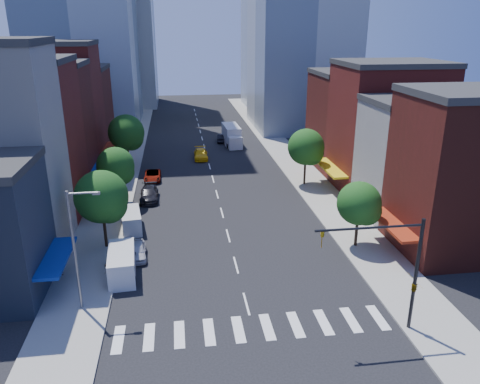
# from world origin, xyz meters

# --- Properties ---
(ground) EXTENTS (220.00, 220.00, 0.00)m
(ground) POSITION_xyz_m (0.00, 0.00, 0.00)
(ground) COLOR black
(ground) RESTS_ON ground
(sidewalk_left) EXTENTS (5.00, 120.00, 0.15)m
(sidewalk_left) POSITION_xyz_m (-12.50, 40.00, 0.07)
(sidewalk_left) COLOR gray
(sidewalk_left) RESTS_ON ground
(sidewalk_right) EXTENTS (5.00, 120.00, 0.15)m
(sidewalk_right) POSITION_xyz_m (12.50, 40.00, 0.07)
(sidewalk_right) COLOR gray
(sidewalk_right) RESTS_ON ground
(crosswalk) EXTENTS (19.00, 3.00, 0.01)m
(crosswalk) POSITION_xyz_m (0.00, -3.00, 0.01)
(crosswalk) COLOR silver
(crosswalk) RESTS_ON ground
(bldg_left_2) EXTENTS (12.00, 9.00, 16.00)m
(bldg_left_2) POSITION_xyz_m (-21.00, 20.50, 8.00)
(bldg_left_2) COLOR maroon
(bldg_left_2) RESTS_ON ground
(bldg_left_3) EXTENTS (12.00, 8.00, 15.00)m
(bldg_left_3) POSITION_xyz_m (-21.00, 29.00, 7.50)
(bldg_left_3) COLOR #4F1B13
(bldg_left_3) RESTS_ON ground
(bldg_left_4) EXTENTS (12.00, 9.00, 17.00)m
(bldg_left_4) POSITION_xyz_m (-21.00, 37.50, 8.50)
(bldg_left_4) COLOR maroon
(bldg_left_4) RESTS_ON ground
(bldg_left_5) EXTENTS (12.00, 10.00, 13.00)m
(bldg_left_5) POSITION_xyz_m (-21.00, 47.00, 6.50)
(bldg_left_5) COLOR #4F1B13
(bldg_left_5) RESTS_ON ground
(bldg_right_0) EXTENTS (12.00, 9.00, 14.00)m
(bldg_right_0) POSITION_xyz_m (21.00, 6.50, 7.00)
(bldg_right_0) COLOR #4F1B13
(bldg_right_0) RESTS_ON ground
(bldg_right_1) EXTENTS (12.00, 8.00, 12.00)m
(bldg_right_1) POSITION_xyz_m (21.00, 15.00, 6.00)
(bldg_right_1) COLOR beige
(bldg_right_1) RESTS_ON ground
(bldg_right_2) EXTENTS (12.00, 10.00, 15.00)m
(bldg_right_2) POSITION_xyz_m (21.00, 24.00, 7.50)
(bldg_right_2) COLOR maroon
(bldg_right_2) RESTS_ON ground
(bldg_right_3) EXTENTS (12.00, 10.00, 13.00)m
(bldg_right_3) POSITION_xyz_m (21.00, 34.00, 6.50)
(bldg_right_3) COLOR #4F1B13
(bldg_right_3) RESTS_ON ground
(traffic_signal) EXTENTS (7.24, 2.24, 8.00)m
(traffic_signal) POSITION_xyz_m (9.94, -4.50, 4.16)
(traffic_signal) COLOR black
(traffic_signal) RESTS_ON sidewalk_right
(streetlight) EXTENTS (2.25, 0.25, 9.00)m
(streetlight) POSITION_xyz_m (-11.81, 1.00, 5.28)
(streetlight) COLOR slate
(streetlight) RESTS_ON sidewalk_left
(tree_left_near) EXTENTS (4.80, 4.80, 7.30)m
(tree_left_near) POSITION_xyz_m (-11.35, 10.92, 4.87)
(tree_left_near) COLOR black
(tree_left_near) RESTS_ON sidewalk_left
(tree_left_mid) EXTENTS (4.20, 4.20, 6.65)m
(tree_left_mid) POSITION_xyz_m (-11.35, 21.92, 4.53)
(tree_left_mid) COLOR black
(tree_left_mid) RESTS_ON sidewalk_left
(tree_left_far) EXTENTS (5.00, 5.00, 7.75)m
(tree_left_far) POSITION_xyz_m (-11.35, 35.92, 5.20)
(tree_left_far) COLOR black
(tree_left_far) RESTS_ON sidewalk_left
(tree_right_near) EXTENTS (4.00, 4.00, 6.20)m
(tree_right_near) POSITION_xyz_m (11.65, 7.92, 4.19)
(tree_right_near) COLOR black
(tree_right_near) RESTS_ON sidewalk_right
(tree_right_far) EXTENTS (4.60, 4.60, 7.20)m
(tree_right_far) POSITION_xyz_m (11.65, 25.92, 4.86)
(tree_right_far) COLOR black
(tree_right_far) RESTS_ON sidewalk_right
(parked_car_front) EXTENTS (1.81, 3.97, 1.32)m
(parked_car_front) POSITION_xyz_m (-8.51, 8.60, 0.66)
(parked_car_front) COLOR silver
(parked_car_front) RESTS_ON ground
(parked_car_second) EXTENTS (1.91, 4.25, 1.35)m
(parked_car_second) POSITION_xyz_m (-9.50, 5.85, 0.68)
(parked_car_second) COLOR black
(parked_car_second) RESTS_ON ground
(parked_car_third) EXTENTS (2.15, 4.62, 1.28)m
(parked_car_third) POSITION_xyz_m (-7.98, 30.65, 0.64)
(parked_car_third) COLOR #999999
(parked_car_third) RESTS_ON ground
(parked_car_rear) EXTENTS (2.12, 5.14, 1.49)m
(parked_car_rear) POSITION_xyz_m (-8.10, 23.17, 0.74)
(parked_car_rear) COLOR black
(parked_car_rear) RESTS_ON ground
(cargo_van_near) EXTENTS (2.49, 5.37, 2.22)m
(cargo_van_near) POSITION_xyz_m (-9.49, 5.37, 1.10)
(cargo_van_near) COLOR silver
(cargo_van_near) RESTS_ON ground
(cargo_van_far) EXTENTS (2.39, 4.74, 1.93)m
(cargo_van_far) POSITION_xyz_m (-9.48, 14.81, 0.96)
(cargo_van_far) COLOR silver
(cargo_van_far) RESTS_ON ground
(taxi) EXTENTS (2.17, 5.12, 1.47)m
(taxi) POSITION_xyz_m (-1.00, 40.37, 0.74)
(taxi) COLOR yellow
(taxi) RESTS_ON ground
(traffic_car_oncoming) EXTENTS (1.91, 4.31, 1.37)m
(traffic_car_oncoming) POSITION_xyz_m (3.31, 51.03, 0.69)
(traffic_car_oncoming) COLOR black
(traffic_car_oncoming) RESTS_ON ground
(traffic_car_far) EXTENTS (1.92, 4.56, 1.54)m
(traffic_car_far) POSITION_xyz_m (5.50, 54.46, 0.77)
(traffic_car_far) COLOR #999999
(traffic_car_far) RESTS_ON ground
(box_truck) EXTENTS (2.80, 8.20, 3.26)m
(box_truck) POSITION_xyz_m (4.81, 48.50, 1.54)
(box_truck) COLOR silver
(box_truck) RESTS_ON ground
(pedestrian_near) EXTENTS (0.55, 0.71, 1.72)m
(pedestrian_near) POSITION_xyz_m (-14.50, 6.19, 1.01)
(pedestrian_near) COLOR #999999
(pedestrian_near) RESTS_ON sidewalk_left
(pedestrian_far) EXTENTS (0.67, 0.84, 1.67)m
(pedestrian_far) POSITION_xyz_m (-10.50, 4.23, 0.98)
(pedestrian_far) COLOR #999999
(pedestrian_far) RESTS_ON sidewalk_left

